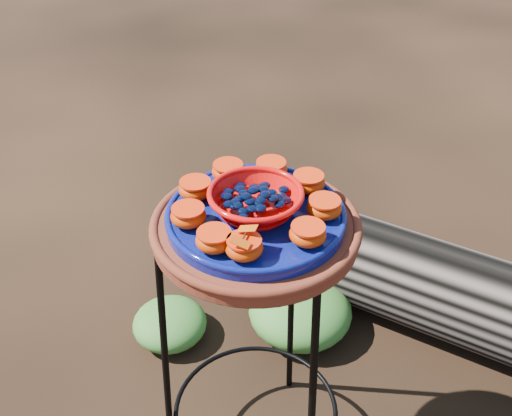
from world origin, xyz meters
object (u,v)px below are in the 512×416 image
at_px(cobalt_plate, 256,218).
at_px(red_bowl, 256,202).
at_px(terracotta_saucer, 256,229).
at_px(driftwood_log, 415,280).
at_px(plant_stand, 256,355).

height_order(cobalt_plate, red_bowl, red_bowl).
bearing_deg(terracotta_saucer, driftwood_log, 69.93).
bearing_deg(plant_stand, red_bowl, 0.00).
bearing_deg(cobalt_plate, plant_stand, 0.00).
relative_size(red_bowl, driftwood_log, 0.11).
height_order(plant_stand, terracotta_saucer, terracotta_saucer).
bearing_deg(red_bowl, terracotta_saucer, 0.00).
bearing_deg(driftwood_log, red_bowl, -110.07).
bearing_deg(red_bowl, plant_stand, 0.00).
distance_m(plant_stand, terracotta_saucer, 0.37).
distance_m(terracotta_saucer, cobalt_plate, 0.03).
relative_size(plant_stand, terracotta_saucer, 1.72).
bearing_deg(red_bowl, driftwood_log, 69.93).
bearing_deg(terracotta_saucer, cobalt_plate, 0.00).
height_order(plant_stand, cobalt_plate, cobalt_plate).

